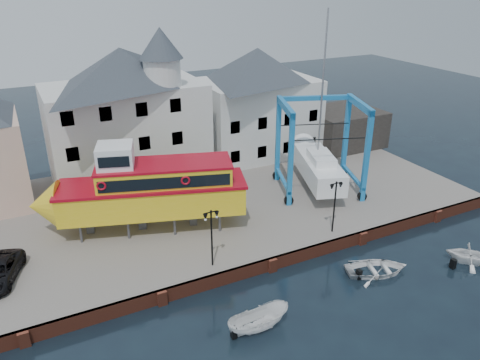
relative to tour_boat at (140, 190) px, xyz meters
name	(u,v)px	position (x,y,z in m)	size (l,w,h in m)	color
ground	(272,271)	(6.80, -8.18, -4.27)	(140.00, 140.00, 0.00)	black
hardstanding	(210,202)	(6.80, 2.82, -3.77)	(44.00, 22.00, 1.00)	slate
quay_wall	(271,264)	(6.80, -8.07, -3.77)	(44.00, 0.47, 1.00)	maroon
building_white_main	(127,113)	(1.93, 10.21, 3.07)	(14.00, 8.30, 14.00)	silver
building_white_right	(257,102)	(15.80, 10.82, 2.33)	(12.00, 8.00, 11.20)	silver
shed_dark	(342,127)	(25.80, 8.82, -1.27)	(8.00, 7.00, 4.00)	black
lamp_post_left	(211,224)	(2.80, -6.98, -0.10)	(1.12, 0.32, 4.20)	black
lamp_post_right	(335,194)	(12.80, -6.98, -0.10)	(1.12, 0.32, 4.20)	black
tour_boat	(140,190)	(0.00, 0.00, 0.00)	(16.33, 8.37, 6.94)	#59595E
travel_lift	(316,159)	(16.49, 0.67, -0.68)	(8.76, 10.61, 15.61)	#0F66A3
motorboat_a	(258,329)	(3.12, -12.90, -4.27)	(1.47, 3.90, 1.51)	white
motorboat_b	(376,273)	(13.21, -11.65, -4.27)	(3.14, 4.40, 0.91)	white
motorboat_c	(468,263)	(19.97, -13.64, -4.27)	(2.74, 3.18, 1.67)	white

